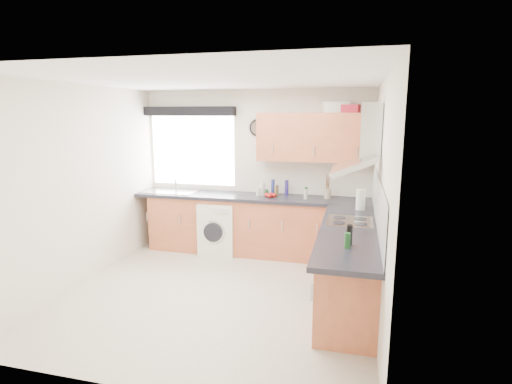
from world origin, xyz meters
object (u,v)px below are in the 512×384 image
(oven, at_px, (348,262))
(extractor_hood, at_px, (362,147))
(washing_machine, at_px, (219,227))
(upper_cabinets, at_px, (316,137))

(oven, xyz_separation_m, extractor_hood, (0.10, -0.00, 1.34))
(oven, height_order, washing_machine, oven)
(extractor_hood, bearing_deg, oven, 180.00)
(oven, height_order, upper_cabinets, upper_cabinets)
(extractor_hood, distance_m, washing_machine, 2.72)
(upper_cabinets, height_order, washing_machine, upper_cabinets)
(oven, bearing_deg, washing_machine, 150.97)
(oven, bearing_deg, extractor_hood, -0.00)
(washing_machine, bearing_deg, oven, -33.07)
(extractor_hood, bearing_deg, washing_machine, 152.15)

